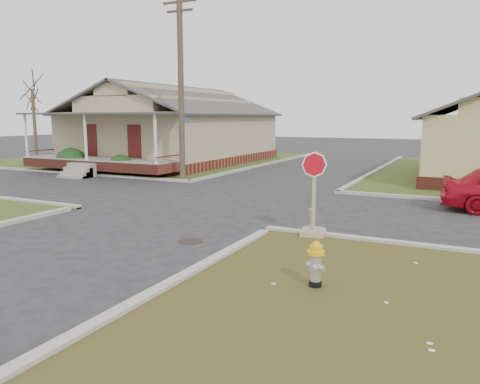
% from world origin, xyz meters
% --- Properties ---
extents(ground, '(120.00, 120.00, 0.00)m').
position_xyz_m(ground, '(0.00, 0.00, 0.00)').
color(ground, '#242426').
rests_on(ground, ground).
extents(verge_far_left, '(19.00, 19.00, 0.05)m').
position_xyz_m(verge_far_left, '(-13.00, 18.00, 0.03)').
color(verge_far_left, '#334719').
rests_on(verge_far_left, ground).
extents(curbs, '(80.00, 40.00, 0.12)m').
position_xyz_m(curbs, '(0.00, 5.00, 0.00)').
color(curbs, '#ABA59B').
rests_on(curbs, ground).
extents(manhole, '(0.64, 0.64, 0.01)m').
position_xyz_m(manhole, '(2.20, -0.50, 0.01)').
color(manhole, black).
rests_on(manhole, ground).
extents(corner_house, '(10.10, 15.50, 5.30)m').
position_xyz_m(corner_house, '(-10.00, 16.68, 2.28)').
color(corner_house, brown).
rests_on(corner_house, ground).
extents(utility_pole, '(1.80, 0.28, 9.00)m').
position_xyz_m(utility_pole, '(-4.20, 8.90, 4.66)').
color(utility_pole, '#453327').
rests_on(utility_pole, ground).
extents(tree_far_left, '(0.22, 0.22, 4.90)m').
position_xyz_m(tree_far_left, '(-18.00, 12.00, 2.50)').
color(tree_far_left, '#453327').
rests_on(tree_far_left, verge_far_left).
extents(fire_hydrant, '(0.32, 0.32, 0.86)m').
position_xyz_m(fire_hydrant, '(6.04, -2.30, 0.52)').
color(fire_hydrant, black).
rests_on(fire_hydrant, ground).
extents(stop_sign, '(0.62, 0.61, 2.20)m').
position_xyz_m(stop_sign, '(4.86, 1.29, 0.52)').
color(stop_sign, tan).
rests_on(stop_sign, ground).
extents(hedge_left, '(1.64, 1.34, 1.25)m').
position_xyz_m(hedge_left, '(-11.94, 9.22, 0.68)').
color(hedge_left, '#173D16').
rests_on(hedge_left, verge_far_left).
extents(hedge_right, '(1.42, 1.17, 1.09)m').
position_xyz_m(hedge_right, '(-8.28, 9.19, 0.59)').
color(hedge_right, '#173D16').
rests_on(hedge_right, verge_far_left).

